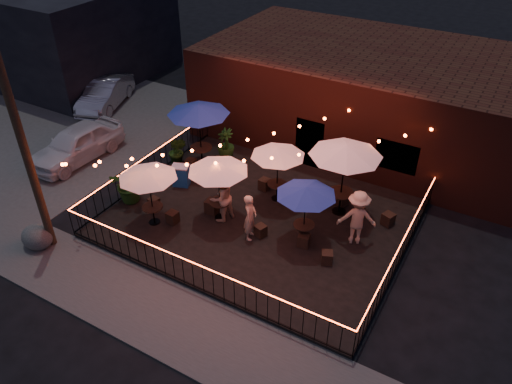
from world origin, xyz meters
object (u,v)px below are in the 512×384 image
utility_pole (21,139)px  cafe_table_1 (198,110)px  cafe_table_0 (148,174)px  cafe_table_5 (346,151)px  boulder (37,237)px  cafe_table_2 (218,168)px  cooler (181,175)px  cafe_table_4 (306,192)px  cafe_table_3 (278,153)px

utility_pole → cafe_table_1: bearing=76.1°
cafe_table_0 → cafe_table_5: (5.38, 3.80, 0.51)m
boulder → cafe_table_2: bearing=42.6°
cafe_table_5 → cooler: 6.48m
cafe_table_2 → cafe_table_5: 4.29m
cafe_table_0 → cooler: size_ratio=3.01×
cafe_table_0 → cooler: bearing=103.9°
cafe_table_2 → boulder: size_ratio=2.42×
cafe_table_5 → cafe_table_4: bearing=-102.2°
cafe_table_5 → cafe_table_2: bearing=-145.2°
cafe_table_5 → utility_pole: bearing=-140.9°
cafe_table_2 → cafe_table_3: 2.35m
cafe_table_3 → cafe_table_5: bearing=9.8°
cafe_table_1 → cafe_table_5: (6.12, -0.18, 0.04)m
utility_pole → cafe_table_2: bearing=42.4°
boulder → cooler: bearing=68.2°
cafe_table_2 → cafe_table_4: cafe_table_2 is taller
cafe_table_0 → cafe_table_2: bearing=36.1°
cafe_table_1 → cafe_table_4: (5.67, -2.25, -0.51)m
cafe_table_2 → cooler: (-2.46, 1.00, -1.67)m
cafe_table_1 → cafe_table_2: size_ratio=1.19×
utility_pole → cafe_table_5: size_ratio=2.42×
utility_pole → cafe_table_1: 6.80m
utility_pole → cafe_table_1: utility_pole is taller
cafe_table_0 → cafe_table_5: 6.61m
cafe_table_1 → cafe_table_3: 3.87m
utility_pole → cafe_table_1: (1.60, 6.46, -1.37)m
cafe_table_4 → cafe_table_5: bearing=77.8°
cooler → cafe_table_2: bearing=-43.0°
cafe_table_1 → cafe_table_0: bearing=-79.4°
cafe_table_2 → cafe_table_4: bearing=6.8°
cafe_table_2 → cooler: bearing=157.9°
utility_pole → cafe_table_5: 10.04m
cafe_table_5 → cafe_table_0: bearing=-144.8°
cafe_table_0 → cafe_table_3: 4.57m
cafe_table_4 → cooler: bearing=173.4°
boulder → cafe_table_0: bearing=46.5°
cafe_table_1 → boulder: bearing=-105.7°
cafe_table_1 → cooler: 2.61m
cafe_table_1 → boulder: (-1.90, -6.76, -2.25)m
utility_pole → cafe_table_2: size_ratio=3.36×
cafe_table_3 → cafe_table_1: bearing=171.3°
utility_pole → cooler: 6.19m
utility_pole → cafe_table_0: (2.34, 2.48, -1.84)m
utility_pole → cafe_table_5: bearing=39.1°
cooler → cafe_table_5: bearing=-7.4°
utility_pole → cafe_table_1: size_ratio=2.81×
cafe_table_1 → cafe_table_5: bearing=-1.7°
cafe_table_2 → cafe_table_3: cafe_table_2 is taller
cafe_table_5 → boulder: (-8.03, -6.58, -2.28)m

